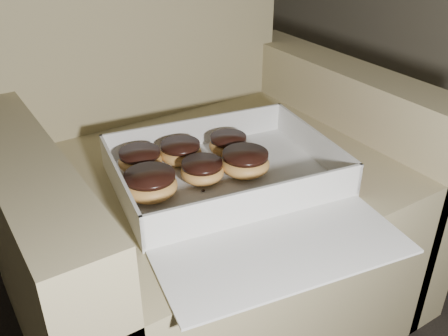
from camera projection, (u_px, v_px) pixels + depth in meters
armchair at (202, 195)px, 1.16m from camera, size 0.88×0.74×0.92m
bakery_box at (235, 185)px, 0.95m from camera, size 0.49×0.55×0.07m
donut_a at (228, 144)px, 1.06m from camera, size 0.08×0.08×0.04m
donut_b at (140, 160)px, 0.99m from camera, size 0.09×0.09×0.04m
donut_c at (245, 162)px, 0.98m from camera, size 0.10×0.10×0.05m
donut_d at (181, 152)px, 1.02m from camera, size 0.09×0.09×0.04m
donut_e at (202, 171)px, 0.96m from camera, size 0.08×0.08×0.04m
donut_f at (150, 184)px, 0.91m from camera, size 0.10×0.10×0.05m
crumb_a at (169, 195)px, 0.92m from camera, size 0.01×0.01×0.00m
crumb_b at (203, 191)px, 0.94m from camera, size 0.01×0.01×0.00m
crumb_c at (305, 193)px, 0.93m from camera, size 0.01×0.01×0.00m
crumb_d at (221, 200)px, 0.91m from camera, size 0.01×0.01×0.00m
crumb_e at (286, 192)px, 0.93m from camera, size 0.01×0.01×0.00m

